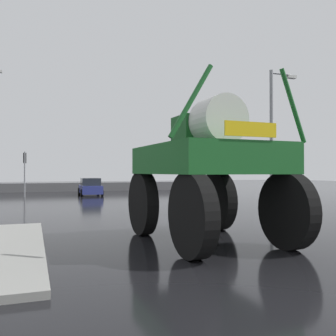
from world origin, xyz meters
name	(u,v)px	position (x,y,z in m)	size (l,w,h in m)	color
ground_plane	(109,206)	(0.00, 18.00, 0.00)	(120.00, 120.00, 0.00)	black
median_island	(9,248)	(-4.90, 6.28, 0.07)	(1.72, 8.37, 0.15)	gray
oversize_sprayer	(208,168)	(0.55, 5.72, 2.18)	(3.99, 5.87, 4.77)	black
sedan_ahead	(90,187)	(0.38, 28.62, 0.71)	(1.99, 4.15, 1.52)	navy
traffic_signal_near_right	(223,165)	(4.31, 11.69, 2.41)	(0.24, 0.54, 3.32)	gray
traffic_signal_far_left	(25,164)	(-4.99, 28.45, 2.72)	(0.24, 0.55, 3.73)	gray
streetlight_near_right	(273,133)	(7.50, 12.11, 4.11)	(1.62, 0.24, 7.40)	gray
roadside_barrier	(77,187)	(0.00, 36.04, 0.45)	(29.22, 0.24, 0.90)	#59595B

